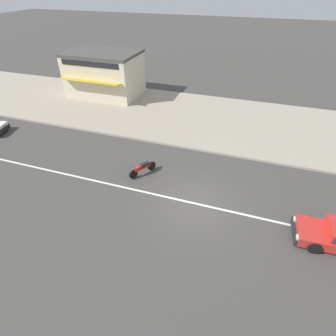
% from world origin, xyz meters
% --- Properties ---
extents(ground_plane, '(160.00, 160.00, 0.00)m').
position_xyz_m(ground_plane, '(0.00, 0.00, 0.00)').
color(ground_plane, '#423F3D').
extents(lane_centre_stripe, '(50.40, 0.14, 0.01)m').
position_xyz_m(lane_centre_stripe, '(0.00, 0.00, 0.00)').
color(lane_centre_stripe, silver).
rests_on(lane_centre_stripe, ground).
extents(kerb_strip, '(68.00, 10.00, 0.15)m').
position_xyz_m(kerb_strip, '(0.00, 10.08, 0.07)').
color(kerb_strip, '#9E9384').
rests_on(kerb_strip, ground).
extents(motorcycle_0, '(1.13, 1.66, 0.80)m').
position_xyz_m(motorcycle_0, '(-3.59, 1.51, 0.42)').
color(motorcycle_0, black).
rests_on(motorcycle_0, ground).
extents(shopfront_mid_block, '(6.67, 5.33, 3.98)m').
position_xyz_m(shopfront_mid_block, '(-12.00, 12.39, 2.15)').
color(shopfront_mid_block, beige).
rests_on(shopfront_mid_block, kerb_strip).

